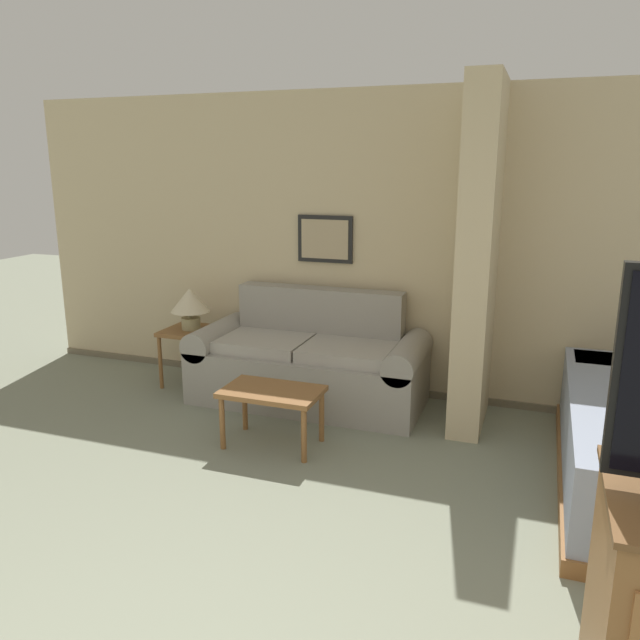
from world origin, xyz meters
name	(u,v)px	position (x,y,z in m)	size (l,w,h in m)	color
wall_back	(427,249)	(0.00, 4.15, 1.29)	(7.67, 0.16, 2.60)	#CCB78E
wall_partition_pillar	(478,259)	(0.47, 3.68, 1.30)	(0.24, 0.82, 2.60)	#CCB78E
couch	(309,363)	(-0.88, 3.67, 0.34)	(1.97, 0.84, 0.94)	gray
coffee_table	(272,397)	(-0.82, 2.76, 0.37)	(0.71, 0.44, 0.43)	brown
side_table	(192,337)	(-2.05, 3.71, 0.45)	(0.48, 0.48, 0.52)	brown
table_lamp	(190,302)	(-2.05, 3.71, 0.77)	(0.35, 0.35, 0.38)	tan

